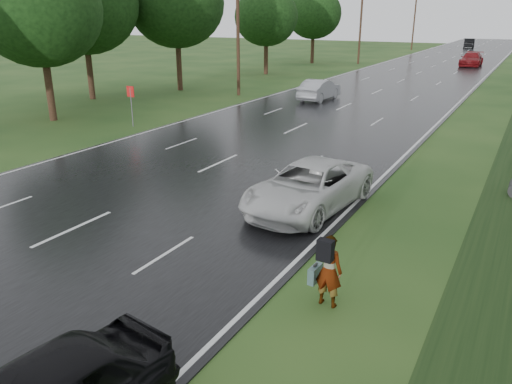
{
  "coord_description": "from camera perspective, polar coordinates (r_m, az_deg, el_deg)",
  "views": [
    {
      "loc": [
        11.52,
        -9.35,
        6.16
      ],
      "look_at": [
        4.93,
        2.48,
        1.3
      ],
      "focal_mm": 35.0,
      "sensor_mm": 36.0,
      "label": 1
    }
  ],
  "objects": [
    {
      "name": "edge_stripe_east",
      "position": [
        54.9,
        24.48,
        11.63
      ],
      "size": [
        0.12,
        180.0,
        0.01
      ],
      "primitive_type": "cube",
      "color": "silver",
      "rests_on": "road"
    },
    {
      "name": "tree_west_f",
      "position": [
        67.68,
        6.62,
        19.6
      ],
      "size": [
        7.0,
        7.0,
        9.29
      ],
      "color": "#342115",
      "rests_on": "ground"
    },
    {
      "name": "tree_west_e",
      "position": [
        40.25,
        -19.23,
        19.68
      ],
      "size": [
        8.0,
        8.0,
        10.44
      ],
      "color": "#342115",
      "rests_on": "ground"
    },
    {
      "name": "pedestrian",
      "position": [
        11.15,
        8.19,
        -8.77
      ],
      "size": [
        0.77,
        0.71,
        1.7
      ],
      "rotation": [
        0.0,
        0.0,
        3.09
      ],
      "color": "#A5998C",
      "rests_on": "ground"
    },
    {
      "name": "utility_pole_far",
      "position": [
        67.61,
        11.89,
        18.53
      ],
      "size": [
        1.6,
        0.26,
        10.0
      ],
      "color": "#342115",
      "rests_on": "ground"
    },
    {
      "name": "far_car_red",
      "position": [
        68.55,
        23.41,
        13.76
      ],
      "size": [
        2.35,
        5.68,
        1.64
      ],
      "primitive_type": "imported",
      "rotation": [
        0.0,
        0.0,
        -0.01
      ],
      "color": "maroon",
      "rests_on": "road"
    },
    {
      "name": "edge_stripe_west",
      "position": [
        57.67,
        10.77,
        13.32
      ],
      "size": [
        0.12,
        180.0,
        0.01
      ],
      "primitive_type": "cube",
      "color": "silver",
      "rests_on": "road"
    },
    {
      "name": "utility_pole_mid",
      "position": [
        40.13,
        -2.09,
        18.36
      ],
      "size": [
        1.6,
        0.26,
        10.0
      ],
      "color": "#342115",
      "rests_on": "ground"
    },
    {
      "name": "tree_west_d",
      "position": [
        54.77,
        1.17,
        19.39
      ],
      "size": [
        6.6,
        6.6,
        8.8
      ],
      "color": "#342115",
      "rests_on": "ground"
    },
    {
      "name": "silver_sedan",
      "position": [
        38.24,
        7.25,
        11.53
      ],
      "size": [
        1.74,
        4.67,
        1.52
      ],
      "primitive_type": "imported",
      "rotation": [
        0.0,
        0.0,
        3.11
      ],
      "color": "#9A9BA2",
      "rests_on": "road"
    },
    {
      "name": "road",
      "position": [
        55.9,
        17.47,
        12.56
      ],
      "size": [
        14.0,
        180.0,
        0.04
      ],
      "primitive_type": "cube",
      "color": "black",
      "rests_on": "ground"
    },
    {
      "name": "tree_west_c",
      "position": [
        43.41,
        -9.13,
        20.51
      ],
      "size": [
        7.8,
        7.8,
        10.43
      ],
      "color": "#342115",
      "rests_on": "ground"
    },
    {
      "name": "center_line",
      "position": [
        55.9,
        17.48,
        12.58
      ],
      "size": [
        0.12,
        180.0,
        0.01
      ],
      "primitive_type": "cube",
      "color": "silver",
      "rests_on": "road"
    },
    {
      "name": "utility_pole_distant",
      "position": [
        96.61,
        17.65,
        18.31
      ],
      "size": [
        1.6,
        0.26,
        10.0
      ],
      "color": "#342115",
      "rests_on": "ground"
    },
    {
      "name": "far_car_dark",
      "position": [
        105.79,
        23.16,
        15.38
      ],
      "size": [
        2.53,
        5.38,
        1.71
      ],
      "primitive_type": "imported",
      "rotation": [
        0.0,
        0.0,
        3.28
      ],
      "color": "black",
      "rests_on": "road"
    },
    {
      "name": "ground",
      "position": [
        16.07,
        -20.13,
        -4.08
      ],
      "size": [
        220.0,
        220.0,
        0.0
      ],
      "primitive_type": "plane",
      "color": "#1E4017",
      "rests_on": "ground"
    },
    {
      "name": "road_sign",
      "position": [
        29.62,
        -14.11,
        10.39
      ],
      "size": [
        0.5,
        0.06,
        2.3
      ],
      "color": "slate",
      "rests_on": "ground"
    },
    {
      "name": "tree_west_b",
      "position": [
        32.64,
        -23.61,
        18.58
      ],
      "size": [
        7.2,
        7.2,
        9.62
      ],
      "color": "#342115",
      "rests_on": "ground"
    },
    {
      "name": "white_pickup",
      "position": [
        16.46,
        6.01,
        0.64
      ],
      "size": [
        3.1,
        5.73,
        1.52
      ],
      "primitive_type": "imported",
      "rotation": [
        0.0,
        0.0,
        -0.11
      ],
      "color": "silver",
      "rests_on": "road"
    }
  ]
}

